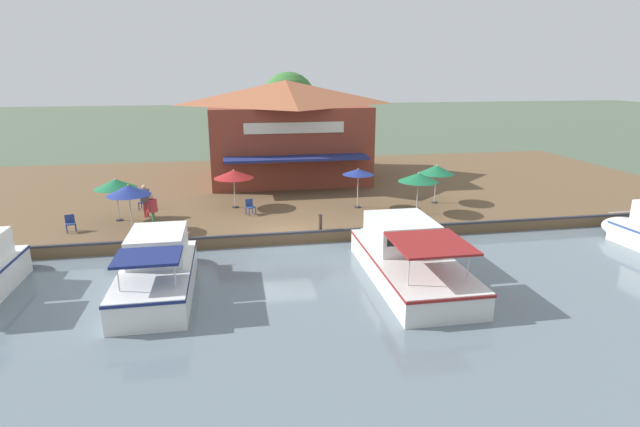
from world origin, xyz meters
name	(u,v)px	position (x,y,z in m)	size (l,w,h in m)	color
ground_plane	(289,246)	(0.00, 0.00, 0.00)	(220.00, 220.00, 0.00)	#4C5B47
quay_deck	(270,190)	(-11.00, 0.00, 0.30)	(22.00, 56.00, 0.60)	brown
quay_edge_fender	(288,233)	(-0.10, 0.00, 0.65)	(0.20, 50.40, 0.10)	#2D2D33
waterfront_restaurant	(286,129)	(-13.89, 1.56, 4.18)	(11.28, 11.40, 7.04)	brown
patio_umbrella_far_corner	(234,174)	(-5.53, -2.46, 2.58)	(2.27, 2.27, 2.25)	#B7B7B7
patio_umbrella_by_entrance	(115,184)	(-3.99, -8.58, 2.59)	(2.17, 2.17, 2.28)	#B7B7B7
patio_umbrella_near_quay_edge	(436,170)	(-4.52, 9.41, 2.63)	(2.11, 2.11, 2.34)	#B7B7B7
patio_umbrella_mid_patio_right	(358,172)	(-4.30, 4.56, 2.70)	(1.80, 1.80, 2.31)	#B7B7B7
patio_umbrella_mid_patio_left	(418,177)	(-2.43, 7.47, 2.67)	(2.20, 2.20, 2.35)	#B7B7B7
patio_umbrella_back_row	(128,190)	(-1.70, -7.50, 2.74)	(2.08, 2.08, 2.42)	#B7B7B7
cafe_chair_beside_entrance	(70,222)	(-2.38, -10.52, 1.08)	(0.57, 0.57, 0.85)	navy
cafe_chair_mid_patio	(144,201)	(-6.13, -7.63, 1.08)	(0.52, 0.52, 0.85)	navy
cafe_chair_facing_river	(250,206)	(-3.93, -1.65, 1.08)	(0.58, 0.58, 0.85)	navy
person_mid_patio	(145,197)	(-4.46, -7.25, 1.72)	(0.50, 0.50, 1.78)	#B23338
person_at_quay_edge	(152,207)	(-2.38, -6.59, 1.68)	(0.48, 0.48, 1.71)	#337547
motorboat_mid_row	(159,268)	(4.07, -5.54, 0.90)	(7.00, 2.66, 2.20)	white
motorboat_distant_upstream	(403,254)	(4.20, 4.38, 0.86)	(9.07, 3.20, 2.25)	silver
mooring_post	(320,222)	(-0.35, 1.65, 1.03)	(0.22, 0.22, 0.83)	#473323
tree_behind_restaurant	(287,101)	(-16.54, 1.94, 5.99)	(4.42, 4.21, 7.63)	brown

